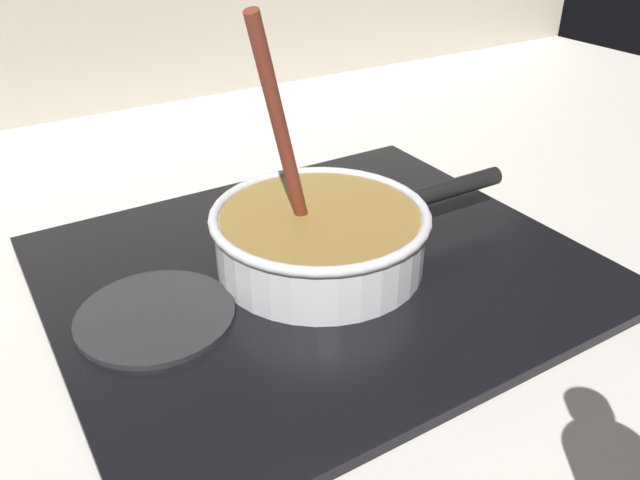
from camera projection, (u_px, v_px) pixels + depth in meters
ground at (346, 358)px, 0.61m from camera, size 2.40×1.60×0.04m
hob_plate at (320, 269)px, 0.70m from camera, size 0.56×0.48×0.01m
burner_ring at (320, 261)px, 0.69m from camera, size 0.21×0.21×0.01m
spare_burner at (156, 315)px, 0.61m from camera, size 0.15×0.15×0.01m
cooking_pan at (322, 235)px, 0.68m from camera, size 0.37×0.23×0.28m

